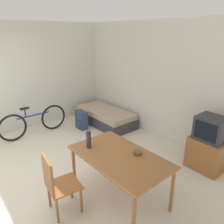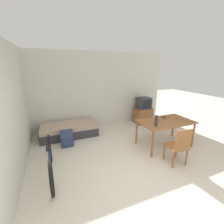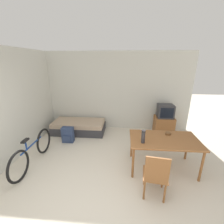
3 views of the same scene
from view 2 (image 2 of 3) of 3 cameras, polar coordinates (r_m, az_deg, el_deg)
The scene contains 11 objects.
ground_plane at distance 3.18m, azimuth 14.90°, elevation -27.27°, with size 20.00×20.00×0.00m, color beige.
wall_back at distance 5.52m, azimuth -6.14°, elevation 8.08°, with size 5.45×0.06×2.70m.
wall_left at distance 3.67m, azimuth -33.31°, elevation 0.89°, with size 0.06×4.46×2.70m.
daybed at distance 5.14m, azimuth -16.04°, elevation -6.55°, with size 1.77×0.84×0.41m.
tv at distance 6.10m, azimuth 11.75°, elevation 0.21°, with size 0.62×0.51×1.03m.
dining_table at distance 4.44m, azimuth 19.67°, elevation -4.10°, with size 1.49×0.87×0.74m.
wooden_chair at distance 3.74m, azimuth 24.30°, elevation -11.40°, with size 0.48×0.48×0.92m.
bicycle at distance 3.46m, azimuth -22.41°, elevation -16.68°, with size 0.09×1.70×0.75m.
thermos_flask at distance 3.92m, azimuth 16.50°, elevation -3.03°, with size 0.08×0.08×0.28m.
mate_bowl at distance 4.65m, azimuth 19.22°, elevation -1.83°, with size 0.13×0.13×0.05m.
backpack at distance 4.48m, azimuth -16.79°, elevation -9.70°, with size 0.34×0.22×0.48m.
Camera 2 is at (-1.49, -1.76, 2.18)m, focal length 24.00 mm.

